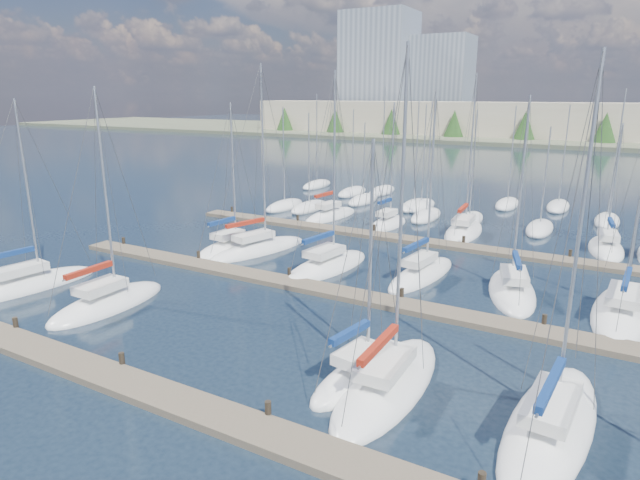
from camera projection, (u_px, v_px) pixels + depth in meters
The scene contains 21 objects.
ground at pixel (492, 189), 70.27m from camera, with size 400.00×400.00×0.00m, color #1C2A39.
dock_near at pixel (174, 400), 21.52m from camera, with size 44.00×1.93×1.10m.
dock_mid at pixel (336, 292), 33.28m from camera, with size 44.00×1.93×1.10m.
dock_far at pixel (413, 240), 45.04m from camera, with size 44.00×1.93×1.10m.
sailboat_f at pixel (551, 425), 19.88m from camera, with size 3.60×10.34×14.27m.
sailboat_d at pixel (360, 375), 23.38m from camera, with size 3.14×6.81×11.11m.
sailboat_o at pixel (388, 224), 50.51m from camera, with size 2.66×6.41×12.12m.
sailboat_j at pixel (328, 266), 38.29m from camera, with size 4.18×8.95×14.36m.
sailboat_m at pixel (622, 312), 30.25m from camera, with size 3.66×10.07×13.56m.
sailboat_n at pixel (331, 216), 54.00m from camera, with size 3.40×8.23×14.42m.
sailboat_i at pixel (258, 249), 42.38m from camera, with size 4.99×9.67×15.03m.
sailboat_a at pixel (29, 285), 34.41m from camera, with size 3.77×9.07×12.58m.
sailboat_c at pixel (108, 303), 31.44m from camera, with size 3.00×7.92×13.23m.
sailboat_e at pixel (388, 383), 22.73m from camera, with size 3.18×9.44×14.71m.
sailboat_k at pixel (422, 274), 36.49m from camera, with size 3.32×8.81×13.10m.
sailboat_l at pixel (512, 291), 33.46m from camera, with size 4.80×8.84×12.76m.
sailboat_q at pixel (606, 249), 42.57m from camera, with size 3.42×7.45×10.69m.
sailboat_p at pixel (464, 231), 47.89m from camera, with size 3.42×8.80×14.53m.
sailboat_h at pixel (231, 248), 42.81m from camera, with size 3.34×7.36×12.21m.
distant_boats at pixel (419, 205), 58.61m from camera, with size 36.93×20.75×13.30m.
shoreline at pixel (516, 111), 150.00m from camera, with size 400.00×60.00×38.00m.
Camera 1 is at (14.50, -11.68, 12.07)m, focal length 30.00 mm.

